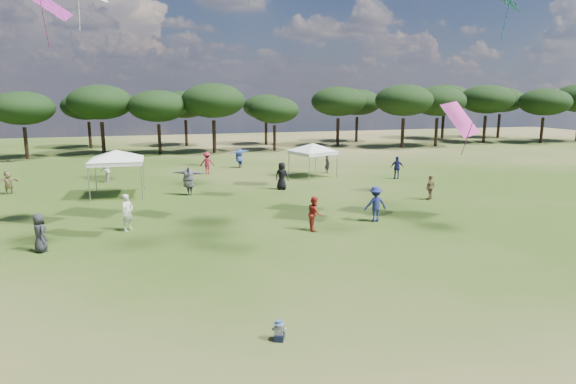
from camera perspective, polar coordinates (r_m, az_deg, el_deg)
tree_line at (r=56.80m, az=-10.16°, el=10.39°), size 108.78×17.63×7.77m
tent_left at (r=32.15m, az=-19.72°, el=4.50°), size 6.47×6.47×3.26m
tent_right at (r=37.72m, az=2.96°, el=5.61°), size 5.53×5.53×2.94m
toddler at (r=13.23m, az=-1.05°, el=-16.17°), size 0.43×0.47×0.57m
festival_crowd at (r=32.17m, az=-9.79°, el=1.50°), size 28.42×21.97×1.87m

